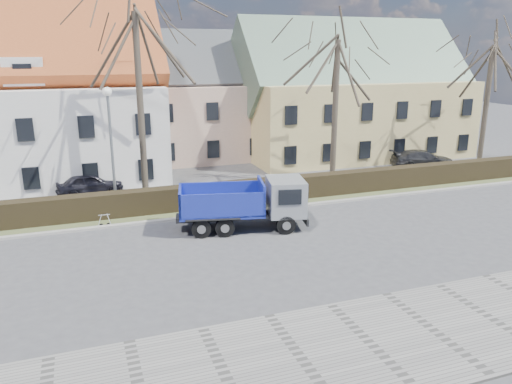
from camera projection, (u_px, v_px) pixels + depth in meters
name	position (u px, v px, depth m)	size (l,w,h in m)	color
ground	(219.00, 250.00, 21.68)	(120.00, 120.00, 0.00)	#464648
sidewalk_near	(301.00, 359.00, 13.96)	(80.00, 5.00, 0.08)	gray
curb_far	(196.00, 217.00, 25.83)	(80.00, 0.30, 0.12)	gray
grass_strip	(189.00, 208.00, 27.28)	(80.00, 3.00, 0.10)	#4D5831
hedge	(189.00, 199.00, 26.94)	(60.00, 0.90, 1.30)	black
building_pink	(200.00, 107.00, 40.00)	(10.80, 8.80, 8.00)	tan
building_yellow	(350.00, 102.00, 41.09)	(18.80, 10.80, 8.50)	tan
tree_1	(139.00, 90.00, 27.01)	(9.20, 9.20, 12.65)	#40372C
tree_2	(336.00, 98.00, 31.11)	(8.00, 8.00, 11.00)	#40372C
tree_3	(487.00, 97.00, 35.06)	(7.60, 7.60, 10.45)	#40372C
dump_truck	(238.00, 204.00, 23.91)	(6.32, 2.35, 2.53)	navy
streetlight	(112.00, 151.00, 25.89)	(0.52, 0.52, 6.69)	gray
cart_frame	(100.00, 220.00, 24.41)	(0.78, 0.45, 0.72)	silver
parked_car_a	(90.00, 183.00, 29.98)	(1.57, 3.90, 1.33)	black
parked_car_b	(423.00, 159.00, 36.66)	(1.87, 4.60, 1.34)	#28282A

